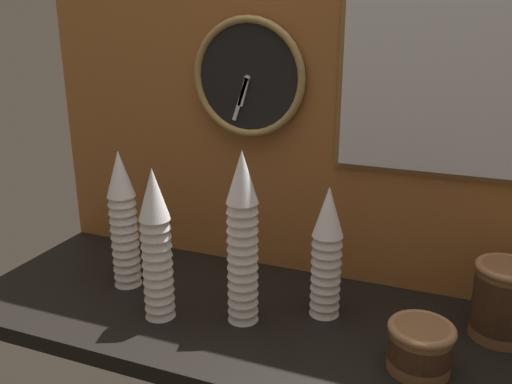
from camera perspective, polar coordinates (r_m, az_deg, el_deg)
ground_plane at (r=133.02cm, az=3.28°, el=-13.82°), size 160.00×56.00×4.00cm
wall_tiled_back at (r=139.01cm, az=7.24°, el=11.49°), size 160.00×3.00×105.00cm
cup_stack_center at (r=121.89cm, az=-1.43°, el=-4.97°), size 7.24×7.24×41.06cm
cup_stack_center_left at (r=126.31cm, az=-10.45°, el=-5.53°), size 7.24×7.24×36.58cm
cup_stack_center_right at (r=127.11cm, az=7.46°, el=-6.32°), size 7.24×7.24×32.09cm
cup_stack_left at (r=143.11cm, az=-13.79°, el=-2.85°), size 7.24×7.24×36.58cm
bowl_stack_right at (r=117.33cm, az=16.90°, el=-15.18°), size 13.45×13.45×10.14cm
bowl_stack_far_right at (r=132.17cm, az=24.56°, el=-10.22°), size 13.45×13.45×17.66cm
wall_clock at (r=142.21cm, az=-0.80°, el=11.94°), size 30.88×2.70×30.88cm
menu_board at (r=132.53cm, az=18.75°, el=10.95°), size 46.96×1.32×44.95cm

